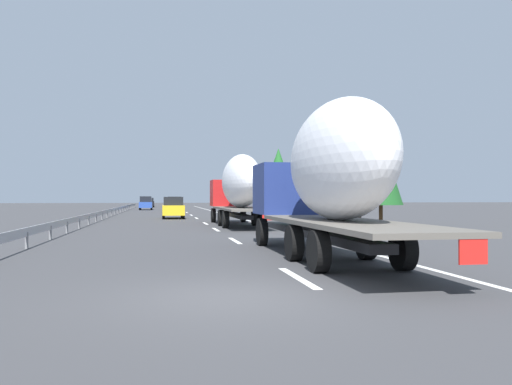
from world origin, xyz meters
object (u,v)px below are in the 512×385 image
at_px(truck_trailing, 327,174).
at_px(car_red_compact, 174,205).
at_px(truck_lead, 238,186).
at_px(car_black_suv, 149,202).
at_px(car_yellow_coupe, 173,208).
at_px(car_blue_sedan, 146,203).
at_px(road_sign, 235,193).

relative_size(truck_trailing, car_red_compact, 3.20).
height_order(truck_lead, truck_trailing, truck_trailing).
xyz_separation_m(car_black_suv, car_red_compact, (-37.73, -3.72, 0.06)).
xyz_separation_m(truck_lead, car_yellow_coupe, (12.79, 3.85, -1.60)).
height_order(truck_lead, car_red_compact, truck_lead).
bearing_deg(car_blue_sedan, car_yellow_coupe, -174.35).
height_order(car_black_suv, car_red_compact, car_red_compact).
height_order(truck_trailing, car_black_suv, truck_trailing).
bearing_deg(truck_trailing, car_black_suv, 4.73).
height_order(truck_lead, car_black_suv, truck_lead).
distance_m(truck_lead, road_sign, 24.02).
distance_m(truck_lead, car_black_suv, 67.46).
bearing_deg(truck_trailing, car_blue_sedan, 6.33).
bearing_deg(road_sign, car_red_compact, 49.41).
distance_m(truck_trailing, car_yellow_coupe, 31.41).
bearing_deg(car_blue_sedan, truck_lead, -171.16).
relative_size(car_blue_sedan, road_sign, 1.32).
distance_m(car_blue_sedan, car_black_suv, 21.44).
relative_size(car_blue_sedan, car_red_compact, 1.05).
xyz_separation_m(car_red_compact, road_sign, (-5.52, -6.44, 1.38)).
bearing_deg(car_blue_sedan, road_sign, -154.94).
bearing_deg(truck_trailing, car_red_compact, 4.00).
bearing_deg(car_blue_sedan, car_red_compact, -167.01).
height_order(car_blue_sedan, car_black_suv, car_blue_sedan).
bearing_deg(truck_trailing, road_sign, -4.20).
distance_m(truck_lead, truck_trailing, 18.35).
bearing_deg(road_sign, car_blue_sedan, 25.06).
bearing_deg(truck_lead, car_black_suv, 6.01).
relative_size(car_blue_sedan, car_black_suv, 1.04).
bearing_deg(car_black_suv, car_red_compact, -174.36).
xyz_separation_m(car_yellow_coupe, car_black_suv, (54.28, 3.21, -0.04)).
relative_size(truck_lead, truck_trailing, 1.02).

